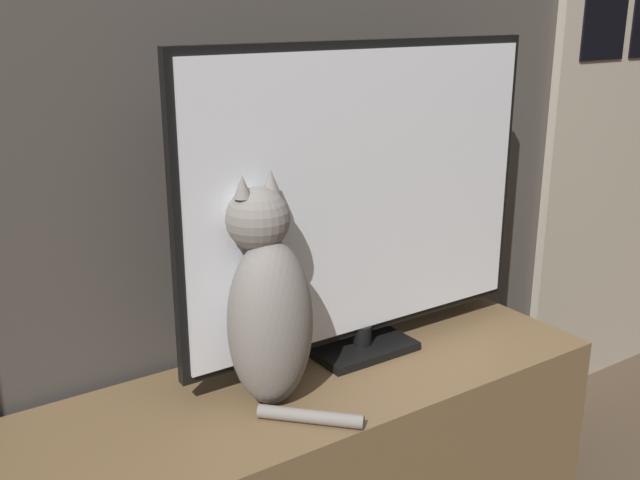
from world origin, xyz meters
TOP-DOWN VIEW (x-y plane):
  - tv at (0.26, 1.01)m, footprint 0.92×0.15m
  - cat at (-0.04, 0.93)m, footprint 0.21×0.31m
  - door at (1.52, 1.18)m, footprint 0.84×0.04m

SIDE VIEW (x-z plane):
  - cat at x=-0.04m, z-range 0.44..0.93m
  - tv at x=0.26m, z-range 0.49..1.21m
  - door at x=1.52m, z-range 0.02..2.07m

